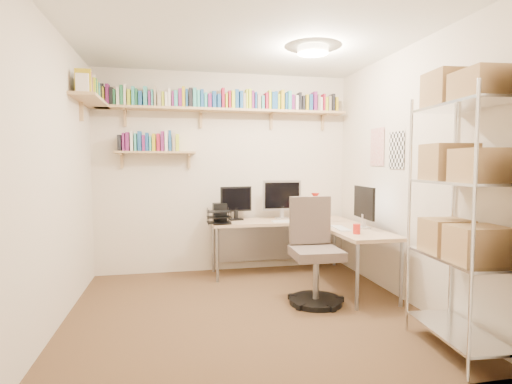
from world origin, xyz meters
TOP-DOWN VIEW (x-y plane):
  - ground at (0.00, 0.00)m, footprint 3.20×3.20m
  - room_shell at (0.00, 0.00)m, footprint 3.24×3.04m
  - wall_shelves at (-0.42, 1.30)m, footprint 3.12×1.09m
  - corner_desk at (0.69, 0.96)m, footprint 1.78×1.70m
  - office_chair at (0.70, 0.11)m, footprint 0.54×0.55m
  - wire_rack at (1.36, -1.09)m, footprint 0.46×0.84m

SIDE VIEW (x-z plane):
  - ground at x=0.00m, z-range 0.00..0.00m
  - office_chair at x=0.70m, z-range -0.08..0.95m
  - corner_desk at x=0.69m, z-range 0.08..1.24m
  - wire_rack at x=1.36m, z-range 0.27..2.31m
  - room_shell at x=0.00m, z-range 0.29..2.81m
  - wall_shelves at x=-0.42m, z-range 1.63..2.43m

